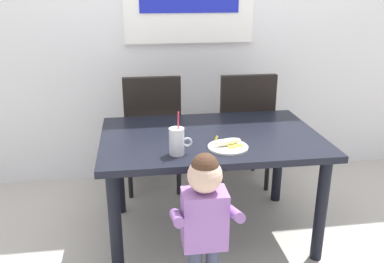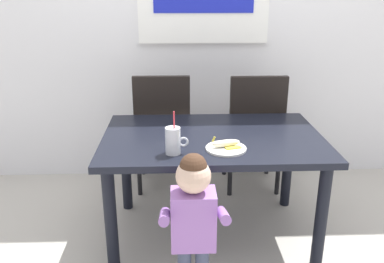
% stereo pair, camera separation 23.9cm
% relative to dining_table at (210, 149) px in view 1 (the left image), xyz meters
% --- Properties ---
extents(ground_plane, '(24.00, 24.00, 0.00)m').
position_rel_dining_table_xyz_m(ground_plane, '(0.00, 0.00, -0.61)').
color(ground_plane, '#B7B2A8').
extents(back_wall, '(6.40, 0.17, 2.90)m').
position_rel_dining_table_xyz_m(back_wall, '(-0.00, 1.03, 0.84)').
color(back_wall, silver).
rests_on(back_wall, ground).
extents(dining_table, '(1.35, 0.89, 0.70)m').
position_rel_dining_table_xyz_m(dining_table, '(0.00, 0.00, 0.00)').
color(dining_table, black).
rests_on(dining_table, ground).
extents(dining_chair_left, '(0.44, 0.45, 0.96)m').
position_rel_dining_table_xyz_m(dining_chair_left, '(-0.33, 0.67, -0.07)').
color(dining_chair_left, black).
rests_on(dining_chair_left, ground).
extents(dining_chair_right, '(0.44, 0.45, 0.96)m').
position_rel_dining_table_xyz_m(dining_chair_right, '(0.38, 0.64, -0.07)').
color(dining_chair_right, black).
rests_on(dining_chair_right, ground).
extents(toddler_standing, '(0.33, 0.24, 0.84)m').
position_rel_dining_table_xyz_m(toddler_standing, '(-0.14, -0.61, -0.08)').
color(toddler_standing, '#3F4760').
rests_on(toddler_standing, ground).
extents(milk_cup, '(0.13, 0.08, 0.25)m').
position_rel_dining_table_xyz_m(milk_cup, '(-0.24, -0.28, 0.16)').
color(milk_cup, silver).
rests_on(milk_cup, dining_table).
extents(snack_plate, '(0.23, 0.23, 0.01)m').
position_rel_dining_table_xyz_m(snack_plate, '(0.06, -0.23, 0.10)').
color(snack_plate, white).
rests_on(snack_plate, dining_table).
extents(peeled_banana, '(0.18, 0.12, 0.07)m').
position_rel_dining_table_xyz_m(peeled_banana, '(0.06, -0.22, 0.13)').
color(peeled_banana, '#F4EAC6').
rests_on(peeled_banana, snack_plate).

